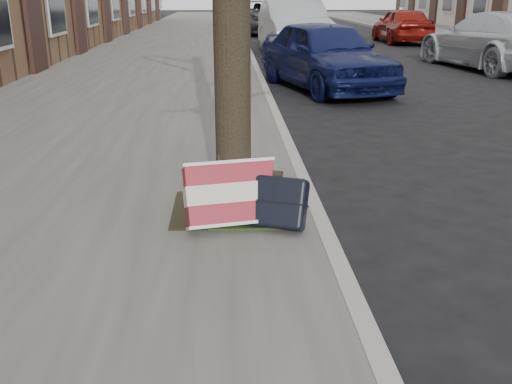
{
  "coord_description": "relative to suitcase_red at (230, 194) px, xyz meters",
  "views": [
    {
      "loc": [
        -1.97,
        -3.16,
        1.8
      ],
      "look_at": [
        -1.77,
        0.8,
        0.41
      ],
      "focal_mm": 40.0,
      "sensor_mm": 36.0,
      "label": 1
    }
  ],
  "objects": [
    {
      "name": "near_sidewalk",
      "position": [
        -1.74,
        14.15,
        -0.32
      ],
      "size": [
        5.0,
        70.0,
        0.12
      ],
      "primitive_type": "cube",
      "color": "slate",
      "rests_on": "ground"
    },
    {
      "name": "dirt_patch",
      "position": [
        -0.04,
        0.35,
        -0.25
      ],
      "size": [
        0.85,
        0.85,
        0.02
      ],
      "primitive_type": "cube",
      "color": "black",
      "rests_on": "near_sidewalk"
    },
    {
      "name": "suitcase_red",
      "position": [
        0.0,
        0.0,
        0.0
      ],
      "size": [
        0.73,
        0.49,
        0.51
      ],
      "primitive_type": "cube",
      "rotation": [
        -0.42,
        0.0,
        0.21
      ],
      "color": "maroon",
      "rests_on": "near_sidewalk"
    },
    {
      "name": "suitcase_navy",
      "position": [
        0.3,
        -0.03,
        -0.05
      ],
      "size": [
        0.61,
        0.48,
        0.42
      ],
      "primitive_type": "cube",
      "rotation": [
        -0.42,
        0.0,
        -0.35
      ],
      "color": "black",
      "rests_on": "near_sidewalk"
    },
    {
      "name": "car_near_front",
      "position": [
        1.9,
        7.11,
        0.28
      ],
      "size": [
        2.55,
        4.16,
        1.32
      ],
      "primitive_type": "imported",
      "rotation": [
        0.0,
        0.0,
        0.27
      ],
      "color": "#0E1543",
      "rests_on": "ground"
    },
    {
      "name": "car_near_mid",
      "position": [
        2.03,
        13.63,
        0.41
      ],
      "size": [
        1.91,
        4.87,
        1.58
      ],
      "primitive_type": "imported",
      "rotation": [
        0.0,
        0.0,
        0.05
      ],
      "color": "#A0A3A7",
      "rests_on": "ground"
    },
    {
      "name": "car_near_back",
      "position": [
        1.57,
        22.76,
        0.34
      ],
      "size": [
        3.45,
        5.58,
        1.44
      ],
      "primitive_type": "imported",
      "rotation": [
        0.0,
        0.0,
        0.22
      ],
      "color": "#323237",
      "rests_on": "ground"
    },
    {
      "name": "car_far_front",
      "position": [
        6.51,
        9.93,
        0.31
      ],
      "size": [
        2.6,
        4.99,
        1.38
      ],
      "primitive_type": "imported",
      "rotation": [
        0.0,
        0.0,
        3.29
      ],
      "color": "#B3B7BC",
      "rests_on": "ground"
    },
    {
      "name": "car_far_back",
      "position": [
        6.5,
        17.57,
        0.26
      ],
      "size": [
        1.51,
        3.75,
        1.28
      ],
      "primitive_type": "imported",
      "rotation": [
        0.0,
        0.0,
        3.14
      ],
      "color": "maroon",
      "rests_on": "ground"
    }
  ]
}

